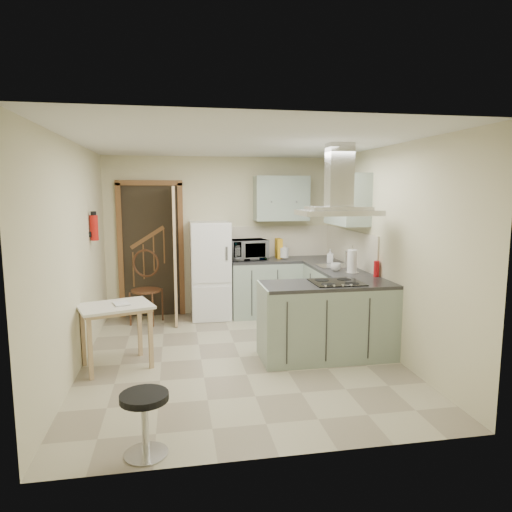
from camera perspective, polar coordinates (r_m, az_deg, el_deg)
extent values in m
plane|color=tan|center=(5.58, -2.05, -12.50)|extent=(4.20, 4.20, 0.00)
plane|color=silver|center=(5.25, -2.19, 13.97)|extent=(4.20, 4.20, 0.00)
plane|color=beige|center=(7.34, -4.41, 2.51)|extent=(3.60, 0.00, 3.60)
plane|color=beige|center=(5.33, -21.65, -0.16)|extent=(0.00, 4.20, 4.20)
plane|color=beige|center=(5.80, 15.78, 0.73)|extent=(0.00, 4.20, 4.20)
cube|color=brown|center=(7.31, -12.98, 0.72)|extent=(1.10, 0.12, 2.10)
cube|color=white|center=(7.10, -5.73, -1.78)|extent=(0.60, 0.60, 1.50)
cube|color=#9EB2A0|center=(7.27, 1.10, -3.92)|extent=(1.08, 0.60, 0.90)
cube|color=#9EB2A0|center=(6.85, 9.14, -4.77)|extent=(0.60, 1.95, 0.90)
cube|color=beige|center=(7.50, 2.93, 1.87)|extent=(1.68, 0.02, 0.50)
cube|color=#9EB2A0|center=(7.29, 3.19, 7.20)|extent=(0.85, 0.35, 0.70)
cube|color=#9EB2A0|center=(6.47, 11.28, 6.95)|extent=(0.35, 0.90, 0.70)
cube|color=#9EB2A0|center=(5.50, 8.93, -7.96)|extent=(1.55, 0.65, 0.90)
cube|color=black|center=(5.43, 10.04, -3.25)|extent=(0.58, 0.50, 0.01)
cube|color=silver|center=(5.33, 10.26, 5.36)|extent=(0.90, 0.55, 0.10)
cube|color=silver|center=(6.60, 9.73, -1.24)|extent=(0.45, 0.40, 0.01)
cylinder|color=#B2140F|center=(6.17, -19.58, 3.33)|extent=(0.10, 0.10, 0.32)
cube|color=tan|center=(5.40, -17.03, -9.54)|extent=(0.91, 0.79, 0.72)
cube|color=#472417|center=(7.00, -13.58, -4.22)|extent=(0.57, 0.57, 0.99)
cylinder|color=black|center=(3.71, -13.70, -19.73)|extent=(0.45, 0.45, 0.49)
imported|color=black|center=(7.13, -1.01, 0.80)|extent=(0.62, 0.47, 0.31)
cylinder|color=silver|center=(7.22, 3.54, 0.42)|extent=(0.14, 0.14, 0.20)
cube|color=gold|center=(7.29, 2.86, 0.96)|extent=(0.08, 0.21, 0.31)
imported|color=silver|center=(6.93, 9.26, 0.00)|extent=(0.12, 0.12, 0.20)
cylinder|color=white|center=(6.09, 11.92, -0.63)|extent=(0.15, 0.15, 0.32)
imported|color=silver|center=(6.22, 9.93, -1.36)|extent=(0.14, 0.14, 0.11)
cylinder|color=red|center=(5.91, 14.82, -1.56)|extent=(0.08, 0.08, 0.20)
imported|color=brown|center=(5.29, -17.34, -5.38)|extent=(0.22, 0.26, 0.10)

